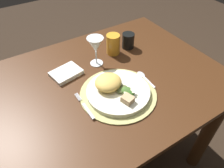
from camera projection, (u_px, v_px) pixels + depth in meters
name	position (u px, v px, depth m)	size (l,w,h in m)	color
ground_plane	(103.00, 159.00, 1.47)	(6.00, 6.00, 0.00)	#2F2218
dining_table	(100.00, 104.00, 1.07)	(1.19, 0.83, 0.73)	#442512
placemat	(118.00, 94.00, 0.91)	(0.33, 0.33, 0.01)	tan
dinner_plate	(118.00, 91.00, 0.90)	(0.27, 0.27, 0.02)	silver
pasta_serving	(108.00, 82.00, 0.90)	(0.12, 0.11, 0.05)	#EBBC57
salad_greens	(127.00, 91.00, 0.88)	(0.08, 0.09, 0.02)	#3E6327
bread_piece	(128.00, 99.00, 0.84)	(0.05, 0.04, 0.03)	tan
fork	(85.00, 107.00, 0.85)	(0.01, 0.16, 0.00)	silver
spoon	(143.00, 77.00, 0.99)	(0.03, 0.13, 0.01)	silver
napkin	(66.00, 73.00, 1.00)	(0.14, 0.10, 0.02)	white
wine_glass	(96.00, 46.00, 1.00)	(0.08, 0.08, 0.15)	silver
amber_tumbler	(113.00, 44.00, 1.11)	(0.07, 0.07, 0.11)	gold
dark_tumbler	(128.00, 41.00, 1.15)	(0.07, 0.07, 0.08)	black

